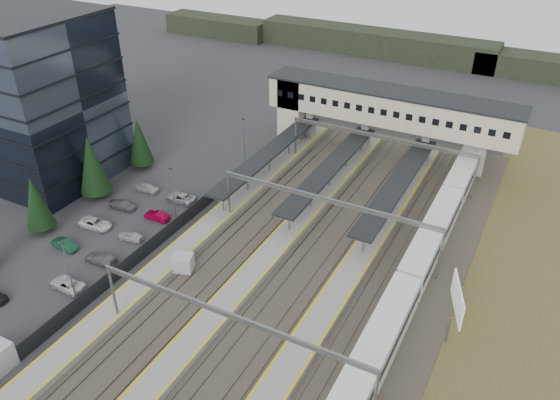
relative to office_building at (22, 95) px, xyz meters
The scene contains 14 objects.
ground 39.86m from the office_building, 18.43° to the right, with size 220.00×220.00×0.00m, color #2B2B2D.
office_building is the anchor object (origin of this frame).
conifer_row 22.40m from the office_building, 48.57° to the right, with size 4.42×49.82×9.50m.
car_park 30.81m from the office_building, 37.21° to the right, with size 10.61×44.56×1.26m.
lampposts 31.00m from the office_building, 21.00° to the right, with size 0.50×53.25×8.07m.
fence 32.32m from the office_building, 13.35° to the right, with size 0.08×90.00×2.00m.
relay_cabin_far 38.26m from the office_building, 16.09° to the right, with size 2.86×2.63×2.15m.
rail_corridor 47.39m from the office_building, ahead, with size 34.00×90.00×0.92m.
canopies 46.29m from the office_building, 19.23° to the left, with size 23.10×30.00×3.28m.
footbridge 53.18m from the office_building, 34.47° to the left, with size 40.40×6.40×11.20m.
gantries 49.23m from the office_building, 10.62° to the right, with size 28.40×62.28×7.17m.
train 61.21m from the office_building, ahead, with size 2.97×62.07×3.74m.
billboard 66.03m from the office_building, ahead, with size 2.23×5.82×5.24m.
treeline_far 100.53m from the office_building, 53.31° to the left, with size 170.00×19.00×7.00m.
Camera 1 is at (32.79, -37.62, 40.87)m, focal length 35.00 mm.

